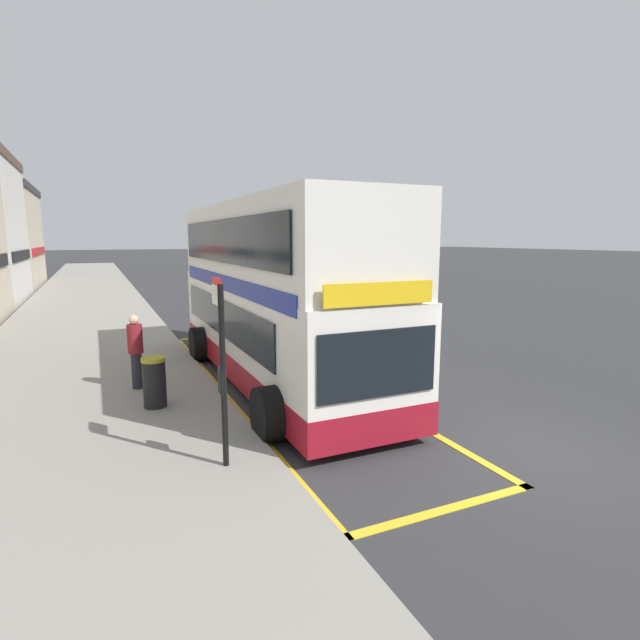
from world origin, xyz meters
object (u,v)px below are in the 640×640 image
object	(u,v)px
bus_stop_sign	(222,359)
parked_car_navy_distant	(284,291)
litter_bin	(154,382)
double_decker_bus	(273,299)
pedestrian_waiting_near_sign	(136,349)

from	to	relation	value
bus_stop_sign	parked_car_navy_distant	world-z (taller)	bus_stop_sign
parked_car_navy_distant	litter_bin	bearing A→B (deg)	-119.30
double_decker_bus	parked_car_navy_distant	distance (m)	13.75
pedestrian_waiting_near_sign	litter_bin	xyz separation A→B (m)	(0.23, -1.49, -0.41)
double_decker_bus	bus_stop_sign	xyz separation A→B (m)	(-2.37, -4.44, -0.27)
double_decker_bus	parked_car_navy_distant	bearing A→B (deg)	68.49
double_decker_bus	litter_bin	world-z (taller)	double_decker_bus
pedestrian_waiting_near_sign	litter_bin	size ratio (longest dim) A/B	1.65
double_decker_bus	parked_car_navy_distant	size ratio (longest dim) A/B	2.40
double_decker_bus	parked_car_navy_distant	xyz separation A→B (m)	(5.02, 12.74, -1.26)
litter_bin	parked_car_navy_distant	bearing A→B (deg)	60.12
double_decker_bus	litter_bin	distance (m)	3.59
parked_car_navy_distant	litter_bin	size ratio (longest dim) A/B	4.04
parked_car_navy_distant	litter_bin	world-z (taller)	parked_car_navy_distant
double_decker_bus	parked_car_navy_distant	world-z (taller)	double_decker_bus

